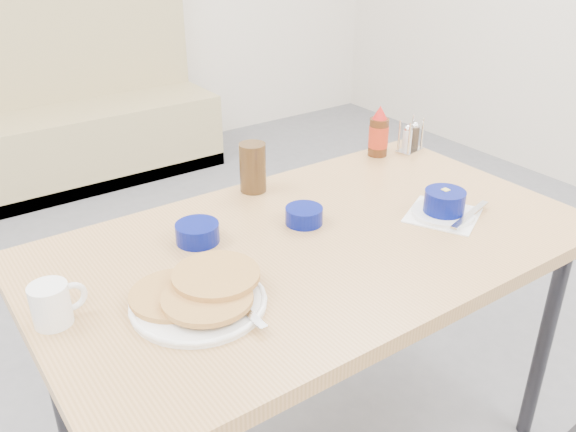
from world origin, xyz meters
TOP-DOWN VIEW (x-y plane):
  - booth_bench at (0.00, 2.78)m, footprint 1.90×0.56m
  - dining_table at (0.00, 0.25)m, footprint 1.40×0.80m
  - pancake_plate at (-0.37, 0.17)m, footprint 0.29×0.31m
  - coffee_mug at (-0.64, 0.28)m, footprint 0.11×0.08m
  - grits_setting at (0.36, 0.15)m, footprint 0.26×0.24m
  - creamer_bowl at (-0.25, 0.41)m, footprint 0.11×0.11m
  - butter_bowl at (0.03, 0.34)m, footprint 0.10×0.10m
  - amber_tumbler at (0.03, 0.59)m, footprint 0.09×0.09m
  - condiment_caddy at (0.64, 0.56)m, footprint 0.10×0.07m
  - syrup_bottle at (0.52, 0.59)m, footprint 0.07×0.07m

SIDE VIEW (x-z plane):
  - booth_bench at x=0.00m, z-range -0.26..0.96m
  - dining_table at x=0.00m, z-range 0.32..1.08m
  - pancake_plate at x=-0.37m, z-range 0.76..0.81m
  - butter_bowl at x=0.03m, z-range 0.76..0.80m
  - creamer_bowl at x=-0.25m, z-range 0.76..0.81m
  - grits_setting at x=0.36m, z-range 0.75..0.83m
  - condiment_caddy at x=0.64m, z-range 0.74..0.86m
  - coffee_mug at x=-0.64m, z-range 0.76..0.85m
  - amber_tumbler at x=0.03m, z-range 0.76..0.91m
  - syrup_bottle at x=0.52m, z-range 0.75..0.92m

